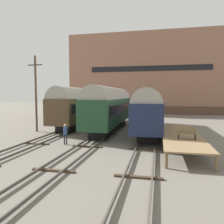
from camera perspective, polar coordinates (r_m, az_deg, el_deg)
ground_plane at (r=21.46m, az=-3.90°, el=-7.26°), size 200.00×200.00×0.00m
track_left at (r=23.22m, az=-15.53°, el=-6.16°), size 2.60×60.00×0.26m
track_middle at (r=21.43m, az=-3.90°, el=-6.89°), size 2.60×60.00×0.26m
track_right at (r=20.64m, az=9.24°, el=-7.37°), size 2.60×60.00×0.26m
train_car_green at (r=26.75m, az=-0.44°, el=1.59°), size 2.99×15.27×5.31m
train_car_brown at (r=30.87m, az=-8.08°, el=1.95°), size 3.01×15.37×5.34m
train_car_navy at (r=26.17m, az=9.99°, el=1.09°), size 2.84×17.53×4.98m
station_platform at (r=19.42m, az=17.56°, el=-5.77°), size 3.06×12.27×1.05m
bench at (r=17.38m, az=18.96°, el=-5.09°), size 1.40×0.40×0.91m
person_worker at (r=19.68m, az=-12.09°, el=-5.12°), size 0.32×0.32×1.83m
utility_pole at (r=27.50m, az=-19.27°, el=4.81°), size 1.80×0.24×8.96m
warehouse_building at (r=56.68m, az=9.90°, el=9.50°), size 38.48×12.03×18.83m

